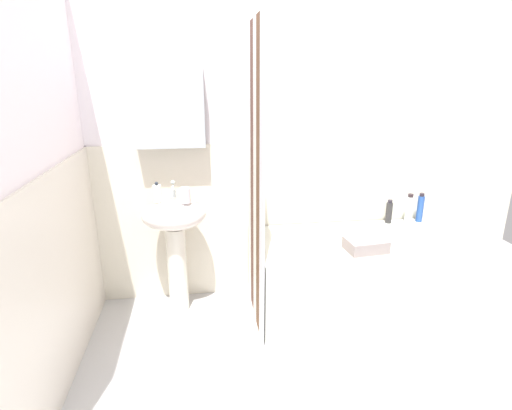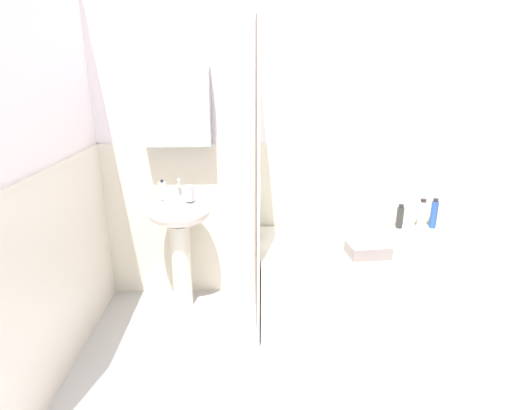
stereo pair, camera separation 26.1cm
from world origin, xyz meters
The scene contains 13 objects.
ground_plane centered at (0.00, 0.00, -0.02)m, with size 4.80×5.60×0.04m, color #B9B8B8.
wall_back_tiled centered at (-0.06, 1.26, 1.14)m, with size 3.60×0.18×2.40m.
wall_left_tiled centered at (-1.57, 0.34, 1.12)m, with size 0.07×1.81×2.40m.
sink centered at (-0.95, 1.03, 0.62)m, with size 0.44×0.34×0.84m.
faucet centered at (-0.95, 1.11, 0.91)m, with size 0.03×0.12×0.12m.
soap_dispenser centered at (-1.06, 1.04, 0.90)m, with size 0.06×0.06×0.14m.
toothbrush_cup centered at (-0.87, 0.99, 0.90)m, with size 0.07×0.07×0.10m, color white.
bathtub centered at (0.33, 0.86, 0.28)m, with size 1.44×0.72×0.56m, color silver.
shower_curtain centered at (-0.40, 0.86, 1.00)m, with size 0.01×0.72×2.00m.
conditioner_bottle centered at (0.95, 1.15, 0.67)m, with size 0.05×0.05×0.23m.
lotion_bottle centered at (0.86, 1.15, 0.67)m, with size 0.06×0.06×0.23m.
shampoo_bottle centered at (0.70, 1.16, 0.65)m, with size 0.05×0.05×0.19m.
towel_folded centered at (0.31, 0.67, 0.60)m, with size 0.26×0.18×0.08m, color gray.
Camera 1 is at (-0.75, -1.68, 1.68)m, focal length 28.44 mm.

